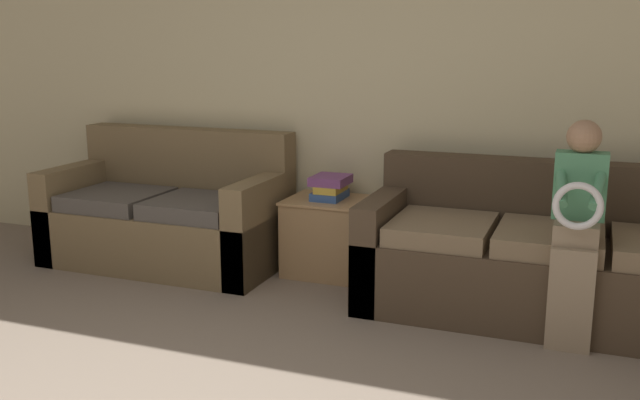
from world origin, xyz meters
name	(u,v)px	position (x,y,z in m)	size (l,w,h in m)	color
wall_back	(370,86)	(0.00, 3.04, 1.27)	(7.52, 0.06, 2.55)	beige
couch_main	(549,262)	(1.28, 2.49, 0.32)	(2.15, 0.89, 0.87)	#473828
couch_side	(170,217)	(-1.36, 2.58, 0.33)	(1.67, 0.85, 0.95)	brown
child_left_seated	(577,221)	(1.42, 2.13, 0.66)	(0.27, 0.38, 1.18)	gray
side_shelf	(329,235)	(-0.19, 2.74, 0.27)	(0.57, 0.50, 0.53)	#9E7A51
book_stack	(330,187)	(-0.18, 2.74, 0.61)	(0.23, 0.28, 0.16)	#33569E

